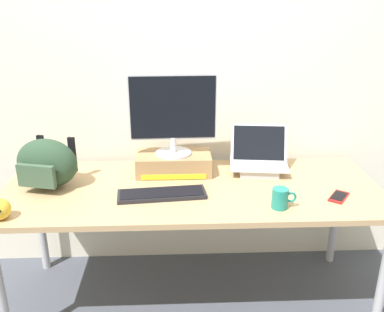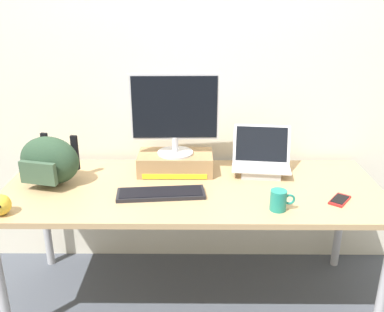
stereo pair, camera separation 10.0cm
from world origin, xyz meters
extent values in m
plane|color=#474C56|center=(0.00, 0.00, 0.00)|extent=(20.00, 20.00, 0.00)
cube|color=silver|center=(0.00, 0.50, 1.30)|extent=(7.00, 0.10, 2.60)
cube|color=tan|center=(0.00, 0.00, 0.72)|extent=(2.05, 0.79, 0.03)
cylinder|color=#B2B2B7|center=(-0.96, -0.34, 0.35)|extent=(0.05, 0.05, 0.70)
cylinder|color=#B2B2B7|center=(0.96, -0.34, 0.35)|extent=(0.05, 0.05, 0.70)
cylinder|color=#B2B2B7|center=(-0.96, 0.34, 0.35)|extent=(0.05, 0.05, 0.70)
cylinder|color=#B2B2B7|center=(0.96, 0.34, 0.35)|extent=(0.05, 0.05, 0.70)
cube|color=#9E7A51|center=(-0.10, 0.21, 0.79)|extent=(0.43, 0.23, 0.11)
cube|color=yellow|center=(-0.10, 0.09, 0.75)|extent=(0.37, 0.00, 0.03)
cylinder|color=silver|center=(-0.10, 0.21, 0.85)|extent=(0.21, 0.21, 0.01)
cylinder|color=silver|center=(-0.10, 0.21, 0.91)|extent=(0.04, 0.04, 0.09)
cube|color=silver|center=(-0.10, 0.21, 1.13)|extent=(0.50, 0.03, 0.37)
cube|color=black|center=(-0.10, 0.20, 1.13)|extent=(0.47, 0.02, 0.35)
cube|color=#ADADB2|center=(0.40, 0.19, 0.76)|extent=(0.24, 0.22, 0.04)
cube|color=silver|center=(0.40, 0.19, 0.78)|extent=(0.35, 0.26, 0.01)
cube|color=#B7B7BC|center=(0.40, 0.20, 0.79)|extent=(0.30, 0.16, 0.00)
cube|color=silver|center=(0.41, 0.25, 0.89)|extent=(0.34, 0.13, 0.21)
cube|color=black|center=(0.41, 0.25, 0.89)|extent=(0.30, 0.12, 0.19)
cube|color=black|center=(-0.16, -0.11, 0.74)|extent=(0.47, 0.19, 0.02)
cube|color=black|center=(-0.16, -0.11, 0.76)|extent=(0.44, 0.16, 0.00)
ellipsoid|color=#28422D|center=(-0.78, 0.05, 0.87)|extent=(0.38, 0.27, 0.27)
cube|color=#38513D|center=(-0.80, -0.07, 0.84)|extent=(0.20, 0.08, 0.12)
cube|color=black|center=(-0.84, 0.18, 0.88)|extent=(0.04, 0.03, 0.20)
cube|color=black|center=(-0.66, 0.13, 0.88)|extent=(0.04, 0.03, 0.20)
cylinder|color=#1E7F70|center=(0.42, -0.26, 0.79)|extent=(0.08, 0.08, 0.10)
torus|color=#1E7F70|center=(0.47, -0.26, 0.79)|extent=(0.06, 0.01, 0.06)
cube|color=red|center=(0.75, -0.16, 0.74)|extent=(0.14, 0.16, 0.01)
cube|color=black|center=(0.75, -0.16, 0.74)|extent=(0.12, 0.13, 0.00)
sphere|color=gold|center=(-0.90, -0.31, 0.78)|extent=(0.10, 0.10, 0.10)
sphere|color=black|center=(-0.89, -0.36, 0.80)|extent=(0.01, 0.01, 0.01)
camera|label=1|loc=(-0.09, -2.07, 1.71)|focal=39.21mm
camera|label=2|loc=(0.01, -2.07, 1.71)|focal=39.21mm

